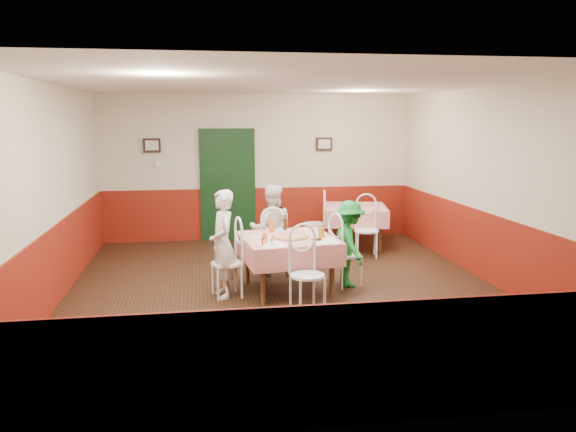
{
  "coord_description": "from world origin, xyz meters",
  "views": [
    {
      "loc": [
        -1.14,
        -7.38,
        2.37
      ],
      "look_at": [
        0.03,
        0.0,
        1.05
      ],
      "focal_mm": 35.0,
      "sensor_mm": 36.0,
      "label": 1
    }
  ],
  "objects": [
    {
      "name": "floor",
      "position": [
        0.0,
        0.0,
        0.0
      ],
      "size": [
        7.0,
        7.0,
        0.0
      ],
      "primitive_type": "plane",
      "color": "black",
      "rests_on": "ground"
    },
    {
      "name": "ceiling",
      "position": [
        0.0,
        0.0,
        2.8
      ],
      "size": [
        7.0,
        7.0,
        0.0
      ],
      "primitive_type": "plane",
      "color": "white",
      "rests_on": "back_wall"
    },
    {
      "name": "back_wall",
      "position": [
        0.0,
        3.5,
        1.4
      ],
      "size": [
        6.0,
        0.1,
        2.8
      ],
      "primitive_type": "cube",
      "color": "beige",
      "rests_on": "ground"
    },
    {
      "name": "front_wall",
      "position": [
        0.0,
        -3.5,
        1.4
      ],
      "size": [
        6.0,
        0.1,
        2.8
      ],
      "primitive_type": "cube",
      "color": "beige",
      "rests_on": "ground"
    },
    {
      "name": "left_wall",
      "position": [
        -3.0,
        0.0,
        1.4
      ],
      "size": [
        0.1,
        7.0,
        2.8
      ],
      "primitive_type": "cube",
      "color": "beige",
      "rests_on": "ground"
    },
    {
      "name": "right_wall",
      "position": [
        3.0,
        0.0,
        1.4
      ],
      "size": [
        0.1,
        7.0,
        2.8
      ],
      "primitive_type": "cube",
      "color": "beige",
      "rests_on": "ground"
    },
    {
      "name": "wainscot_back",
      "position": [
        0.0,
        3.48,
        0.5
      ],
      "size": [
        6.0,
        0.03,
        1.0
      ],
      "primitive_type": "cube",
      "color": "maroon",
      "rests_on": "ground"
    },
    {
      "name": "wainscot_front",
      "position": [
        0.0,
        -3.48,
        0.5
      ],
      "size": [
        6.0,
        0.03,
        1.0
      ],
      "primitive_type": "cube",
      "color": "maroon",
      "rests_on": "ground"
    },
    {
      "name": "wainscot_left",
      "position": [
        -2.98,
        0.0,
        0.5
      ],
      "size": [
        0.03,
        7.0,
        1.0
      ],
      "primitive_type": "cube",
      "color": "maroon",
      "rests_on": "ground"
    },
    {
      "name": "wainscot_right",
      "position": [
        2.98,
        0.0,
        0.5
      ],
      "size": [
        0.03,
        7.0,
        1.0
      ],
      "primitive_type": "cube",
      "color": "maroon",
      "rests_on": "ground"
    },
    {
      "name": "door",
      "position": [
        -0.6,
        3.45,
        1.05
      ],
      "size": [
        0.96,
        0.06,
        2.1
      ],
      "primitive_type": "cube",
      "color": "black",
      "rests_on": "ground"
    },
    {
      "name": "picture_left",
      "position": [
        -2.0,
        3.45,
        1.85
      ],
      "size": [
        0.32,
        0.03,
        0.26
      ],
      "primitive_type": "cube",
      "color": "black",
      "rests_on": "back_wall"
    },
    {
      "name": "picture_right",
      "position": [
        1.3,
        3.45,
        1.85
      ],
      "size": [
        0.32,
        0.03,
        0.26
      ],
      "primitive_type": "cube",
      "color": "black",
      "rests_on": "back_wall"
    },
    {
      "name": "thermostat",
      "position": [
        -1.9,
        3.45,
        1.5
      ],
      "size": [
        0.1,
        0.03,
        0.1
      ],
      "primitive_type": "cube",
      "color": "white",
      "rests_on": "back_wall"
    },
    {
      "name": "main_table",
      "position": [
        0.03,
        0.0,
        0.38
      ],
      "size": [
        1.37,
        1.37,
        0.77
      ],
      "primitive_type": "cube",
      "rotation": [
        0.0,
        0.0,
        0.13
      ],
      "color": "red",
      "rests_on": "ground"
    },
    {
      "name": "second_table",
      "position": [
        1.67,
        2.46,
        0.38
      ],
      "size": [
        1.32,
        1.32,
        0.77
      ],
      "primitive_type": "cube",
      "rotation": [
        0.0,
        0.0,
        -0.2
      ],
      "color": "red",
      "rests_on": "ground"
    },
    {
      "name": "chair_left",
      "position": [
        -0.81,
        -0.1,
        0.45
      ],
      "size": [
        0.49,
        0.49,
        0.9
      ],
      "primitive_type": null,
      "rotation": [
        0.0,
        0.0,
        -1.38
      ],
      "color": "white",
      "rests_on": "ground"
    },
    {
      "name": "chair_right",
      "position": [
        0.88,
        0.11,
        0.45
      ],
      "size": [
        0.53,
        0.53,
        0.9
      ],
      "primitive_type": null,
      "rotation": [
        0.0,
        0.0,
        1.9
      ],
      "color": "white",
      "rests_on": "ground"
    },
    {
      "name": "chair_far",
      "position": [
        -0.07,
        0.85,
        0.45
      ],
      "size": [
        0.44,
        0.44,
        0.9
      ],
      "primitive_type": null,
      "rotation": [
        0.0,
        0.0,
        3.09
      ],
      "color": "white",
      "rests_on": "ground"
    },
    {
      "name": "chair_near",
      "position": [
        0.14,
        -0.84,
        0.45
      ],
      "size": [
        0.5,
        0.5,
        0.9
      ],
      "primitive_type": null,
      "rotation": [
        0.0,
        0.0,
        0.22
      ],
      "color": "white",
      "rests_on": "ground"
    },
    {
      "name": "chair_second_a",
      "position": [
        0.92,
        2.46,
        0.45
      ],
      "size": [
        0.5,
        0.5,
        0.9
      ],
      "primitive_type": null,
      "rotation": [
        0.0,
        0.0,
        -1.77
      ],
      "color": "white",
      "rests_on": "ground"
    },
    {
      "name": "chair_second_b",
      "position": [
        1.67,
        1.71,
        0.45
      ],
      "size": [
        0.5,
        0.5,
        0.9
      ],
      "primitive_type": null,
      "rotation": [
        0.0,
        0.0,
        -0.2
      ],
      "color": "white",
      "rests_on": "ground"
    },
    {
      "name": "pizza",
      "position": [
        0.06,
        -0.05,
        0.78
      ],
      "size": [
        0.53,
        0.53,
        0.03
      ],
      "primitive_type": "cylinder",
      "rotation": [
        0.0,
        0.0,
        0.13
      ],
      "color": "#B74723",
      "rests_on": "main_table"
    },
    {
      "name": "plate_left",
      "position": [
        -0.41,
        -0.03,
        0.77
      ],
      "size": [
        0.28,
        0.28,
        0.01
      ],
      "primitive_type": "cylinder",
      "rotation": [
        0.0,
        0.0,
        0.13
      ],
      "color": "white",
      "rests_on": "main_table"
    },
    {
      "name": "plate_right",
      "position": [
        0.47,
        0.03,
        0.77
      ],
      "size": [
        0.28,
        0.28,
        0.01
      ],
      "primitive_type": "cylinder",
      "rotation": [
        0.0,
        0.0,
        0.13
      ],
      "color": "white",
      "rests_on": "main_table"
    },
    {
      "name": "plate_far",
      "position": [
        -0.02,
        0.4,
        0.77
      ],
      "size": [
        0.28,
        0.28,
        0.01
      ],
      "primitive_type": "cylinder",
      "rotation": [
        0.0,
        0.0,
        0.13
      ],
      "color": "white",
      "rests_on": "main_table"
    },
    {
      "name": "glass_a",
      "position": [
        -0.32,
        -0.32,
        0.82
      ],
      "size": [
        0.08,
        0.08,
        0.12
      ],
      "primitive_type": "cylinder",
      "rotation": [
        0.0,
        0.0,
        0.13
      ],
      "color": "#BF7219",
      "rests_on": "main_table"
    },
    {
      "name": "glass_b",
      "position": [
        0.46,
        -0.16,
        0.84
      ],
      "size": [
        0.09,
        0.09,
        0.15
      ],
      "primitive_type": "cylinder",
      "rotation": [
        0.0,
        0.0,
        0.13
      ],
      "color": "#BF7219",
      "rests_on": "main_table"
    },
    {
      "name": "glass_c",
      "position": [
        -0.15,
        0.36,
        0.84
      ],
      "size": [
        0.09,
        0.09,
        0.15
      ],
      "primitive_type": "cylinder",
      "rotation": [
        0.0,
        0.0,
        0.13
      ],
      "color": "#BF7219",
      "rests_on": "main_table"
    },
    {
      "name": "beer_bottle",
      "position": [
        0.06,
        0.43,
        0.86
      ],
      "size": [
        0.06,
        0.06,
        0.21
      ],
      "primitive_type": "cylinder",
      "rotation": [
        0.0,
        0.0,
        0.13
      ],
      "color": "#381C0A",
      "rests_on": "main_table"
    },
    {
      "name": "shaker_a",
      "position": [
        -0.35,
        -0.44,
        0.81
      ],
      "size": [
        0.04,
        0.04,
        0.09
      ],
      "primitive_type": "cylinder",
      "rotation": [
        0.0,
        0.0,
        0.13
      ],
      "color": "silver",
      "rests_on": "main_table"
    },
    {
      "name": "shaker_b",
      "position": [
        -0.26,
        -0.52,
        0.81
      ],
      "size": [
        0.04,
        0.04,
        0.09
      ],
      "primitive_type": "cylinder",
      "rotation": [
        0.0,
        0.0,
        0.13
      ],
      "color": "silver",
      "rests_on": "main_table"
    },
    {
      "name": "shaker_c",
      "position": [
        -0.36,
        -0.44,
        0.81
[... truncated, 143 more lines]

